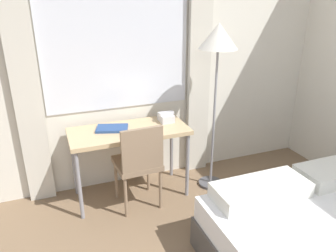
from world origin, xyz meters
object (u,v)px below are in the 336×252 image
standing_lamp (218,48)px  telephone (166,117)px  book (112,128)px  desk (129,136)px  desk_chair (139,161)px

standing_lamp → telephone: 0.84m
standing_lamp → book: bearing=169.9°
desk → desk_chair: 0.28m
telephone → book: telephone is taller
desk → desk_chair: bearing=-83.7°
book → desk_chair: bearing=-58.5°
standing_lamp → book: size_ratio=5.01×
telephone → desk_chair: bearing=-141.6°
desk → standing_lamp: 1.17m
telephone → book: (-0.56, -0.02, -0.03)m
standing_lamp → telephone: (-0.44, 0.20, -0.69)m
desk → standing_lamp: size_ratio=0.67×
desk_chair → book: desk_chair is taller
telephone → book: bearing=-177.9°
desk_chair → standing_lamp: standing_lamp is taller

